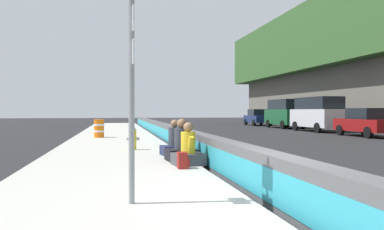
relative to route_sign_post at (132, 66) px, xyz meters
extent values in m
plane|color=#232326|center=(-0.03, -2.34, -2.23)|extent=(160.00, 160.00, 0.00)
cube|color=#B5B2A8|center=(-0.03, 0.31, -2.16)|extent=(80.00, 4.40, 0.14)
cube|color=#545456|center=(-0.03, -2.34, -1.81)|extent=(76.00, 0.44, 0.85)
cube|color=teal|center=(-0.03, -2.12, -1.85)|extent=(74.48, 0.01, 0.54)
cylinder|color=gray|center=(0.00, 0.01, -0.29)|extent=(0.09, 0.09, 3.60)
cube|color=white|center=(0.00, -0.01, 0.71)|extent=(0.44, 0.02, 0.36)
cube|color=#1956AD|center=(0.00, -0.03, 0.71)|extent=(0.30, 0.01, 0.10)
cube|color=white|center=(0.00, -0.01, 0.21)|extent=(0.44, 0.02, 0.36)
cube|color=#1956AD|center=(0.00, -0.03, 0.21)|extent=(0.30, 0.01, 0.10)
cylinder|color=gold|center=(8.34, -0.37, -1.73)|extent=(0.24, 0.24, 0.72)
cone|color=gray|center=(8.34, -0.37, -1.29)|extent=(0.26, 0.26, 0.16)
cylinder|color=gray|center=(8.34, -0.54, -1.70)|extent=(0.10, 0.12, 0.10)
cylinder|color=gray|center=(8.34, -0.20, -1.70)|extent=(0.10, 0.12, 0.10)
cube|color=#424247|center=(4.07, -1.62, -1.94)|extent=(0.77, 0.87, 0.30)
cylinder|color=gold|center=(4.07, -1.62, -1.51)|extent=(0.38, 0.38, 0.56)
sphere|color=#8E6647|center=(4.07, -1.62, -1.11)|extent=(0.25, 0.25, 0.25)
cylinder|color=gold|center=(4.28, -1.59, -1.57)|extent=(0.30, 0.17, 0.50)
cylinder|color=gold|center=(3.87, -1.64, -1.57)|extent=(0.30, 0.17, 0.50)
cube|color=black|center=(5.01, -1.59, -1.93)|extent=(0.80, 0.92, 0.32)
cylinder|color=#333842|center=(5.01, -1.59, -1.47)|extent=(0.41, 0.41, 0.60)
sphere|color=#8E6647|center=(5.01, -1.59, -1.04)|extent=(0.27, 0.27, 0.27)
cylinder|color=#333842|center=(5.23, -1.57, -1.53)|extent=(0.32, 0.17, 0.53)
cylinder|color=#333842|center=(4.78, -1.62, -1.53)|extent=(0.32, 0.17, 0.53)
cube|color=#23284C|center=(6.36, -1.59, -1.94)|extent=(0.80, 0.90, 0.30)
cylinder|color=#333842|center=(6.36, -1.59, -1.50)|extent=(0.39, 0.39, 0.58)
sphere|color=#8E6647|center=(6.36, -1.59, -1.09)|extent=(0.25, 0.25, 0.25)
cylinder|color=#333842|center=(6.58, -1.56, -1.56)|extent=(0.31, 0.18, 0.51)
cylinder|color=#333842|center=(6.15, -1.62, -1.56)|extent=(0.31, 0.18, 0.51)
cube|color=maroon|center=(3.45, -1.35, -1.89)|extent=(0.32, 0.22, 0.40)
cube|color=maroon|center=(3.45, -1.49, -1.95)|extent=(0.22, 0.06, 0.20)
cylinder|color=orange|center=(15.30, 1.12, -1.62)|extent=(0.52, 0.52, 0.95)
cylinder|color=white|center=(15.30, 1.12, -1.43)|extent=(0.54, 0.54, 0.10)
cylinder|color=white|center=(15.30, 1.12, -1.76)|extent=(0.54, 0.54, 0.10)
cube|color=maroon|center=(15.15, -14.55, -1.54)|extent=(4.53, 1.87, 0.72)
cube|color=black|center=(15.05, -14.54, -0.85)|extent=(2.22, 1.65, 0.66)
cylinder|color=black|center=(16.61, -13.70, -1.90)|extent=(0.66, 0.23, 0.66)
cylinder|color=black|center=(16.58, -15.43, -1.90)|extent=(0.66, 0.23, 0.66)
cylinder|color=black|center=(13.73, -13.66, -1.90)|extent=(0.66, 0.23, 0.66)
cube|color=silver|center=(20.93, -14.51, -1.22)|extent=(5.15, 2.10, 1.30)
cube|color=black|center=(20.83, -14.52, -0.12)|extent=(4.15, 1.88, 0.90)
cylinder|color=black|center=(22.54, -13.53, -1.87)|extent=(0.73, 0.24, 0.72)
cylinder|color=black|center=(22.59, -15.41, -1.87)|extent=(0.73, 0.24, 0.72)
cylinder|color=black|center=(19.28, -13.62, -1.87)|extent=(0.73, 0.24, 0.72)
cylinder|color=black|center=(19.33, -15.50, -1.87)|extent=(0.73, 0.24, 0.72)
cube|color=#145128|center=(26.86, -14.60, -1.22)|extent=(5.10, 1.97, 1.30)
cube|color=black|center=(26.76, -14.60, -0.12)|extent=(4.10, 1.77, 0.90)
cylinder|color=black|center=(28.49, -13.66, -1.87)|extent=(0.72, 0.22, 0.72)
cylinder|color=black|center=(28.49, -15.54, -1.87)|extent=(0.72, 0.22, 0.72)
cylinder|color=black|center=(25.23, -13.66, -1.87)|extent=(0.72, 0.22, 0.72)
cylinder|color=black|center=(25.23, -15.54, -1.87)|extent=(0.72, 0.22, 0.72)
cube|color=navy|center=(33.35, -14.44, -1.54)|extent=(4.56, 1.96, 0.72)
cube|color=black|center=(33.25, -14.44, -0.85)|extent=(2.26, 1.70, 0.66)
cylinder|color=black|center=(34.82, -13.63, -1.90)|extent=(0.67, 0.24, 0.66)
cylinder|color=black|center=(34.76, -15.36, -1.90)|extent=(0.67, 0.24, 0.66)
cylinder|color=black|center=(31.94, -13.53, -1.90)|extent=(0.67, 0.24, 0.66)
cylinder|color=black|center=(31.88, -15.25, -1.90)|extent=(0.67, 0.24, 0.66)
camera|label=1|loc=(-6.05, 0.24, -0.68)|focal=36.85mm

